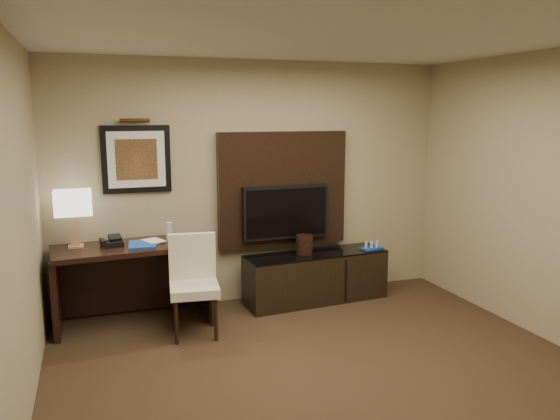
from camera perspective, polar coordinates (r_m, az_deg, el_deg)
name	(u,v)px	position (r m, az deg, el deg)	size (l,w,h in m)	color
floor	(353,403)	(4.35, 7.68, -19.33)	(4.50, 5.00, 0.01)	#332317
ceiling	(363,25)	(3.83, 8.69, 18.60)	(4.50, 5.00, 0.01)	silver
wall_back	(256,182)	(6.17, -2.54, 2.89)	(4.50, 0.01, 2.70)	tan
wall_left	(3,252)	(3.49, -26.94, -3.89)	(0.01, 5.00, 2.70)	tan
desk	(134,284)	(5.78, -15.01, -7.49)	(1.53, 0.66, 0.82)	black
credenza	(316,277)	(6.27, 3.76, -7.00)	(1.64, 0.45, 0.56)	black
tv_wall_panel	(283,189)	(6.21, 0.28, 2.21)	(1.50, 0.12, 1.30)	black
tv	(286,212)	(6.16, 0.59, -0.21)	(1.00, 0.08, 0.60)	black
artwork	(136,159)	(5.88, -14.78, 5.15)	(0.70, 0.04, 0.70)	black
picture_light	(135,120)	(5.82, -14.93, 9.04)	(0.04, 0.04, 0.30)	#402814
desk_chair	(194,288)	(5.33, -8.95, -8.03)	(0.46, 0.53, 0.95)	beige
table_lamp	(74,218)	(5.69, -20.73, -0.74)	(0.37, 0.21, 0.60)	tan
desk_phone	(112,241)	(5.67, -17.16, -3.13)	(0.20, 0.18, 0.10)	black
blue_folder	(142,244)	(5.62, -14.20, -3.51)	(0.26, 0.35, 0.02)	#1A46A9
book	(145,232)	(5.67, -13.92, -2.26)	(0.18, 0.02, 0.24)	#C0AB97
water_bottle	(169,232)	(5.75, -11.49, -2.23)	(0.06, 0.06, 0.19)	silver
ice_bucket	(304,244)	(6.13, 2.55, -3.62)	(0.19, 0.19, 0.21)	black
minibar_tray	(371,245)	(6.43, 9.53, -3.66)	(0.25, 0.15, 0.09)	#1945A8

